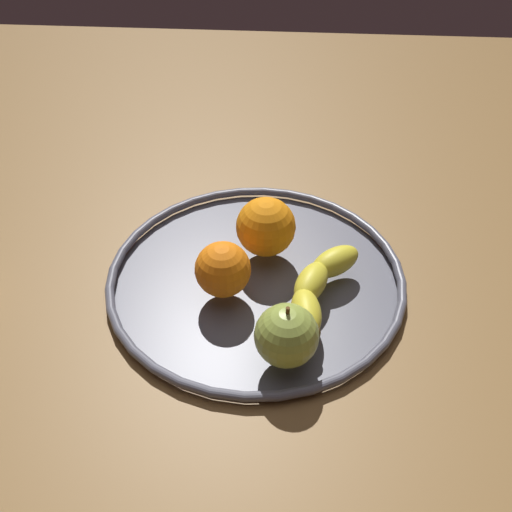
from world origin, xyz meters
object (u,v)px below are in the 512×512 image
Objects in this scene: fruit_bowl at (256,278)px; apple at (287,336)px; orange_back_right at (266,227)px; orange_front_left at (223,269)px; banana at (318,287)px.

apple reaches higher than fruit_bowl.
orange_back_right is at bearing -169.84° from apple.
fruit_bowl is 6.77cm from orange_front_left.
apple is at bearing 17.45° from fruit_bowl.
banana is at bearing 64.03° from fruit_bowl.
orange_front_left reaches higher than banana.
apple is (9.82, -3.62, 1.85)cm from banana.
orange_front_left is at bearing -70.64° from banana.
orange_back_right is at bearing 148.97° from orange_front_left.
banana is 11.30cm from orange_back_right.
orange_back_right reaches higher than orange_front_left.
orange_back_right is 1.13× the size of orange_front_left.
orange_front_left is (-0.52, -11.82, 1.72)cm from banana.
orange_back_right is at bearing 168.30° from fruit_bowl.
fruit_bowl is at bearing -11.70° from orange_back_right.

